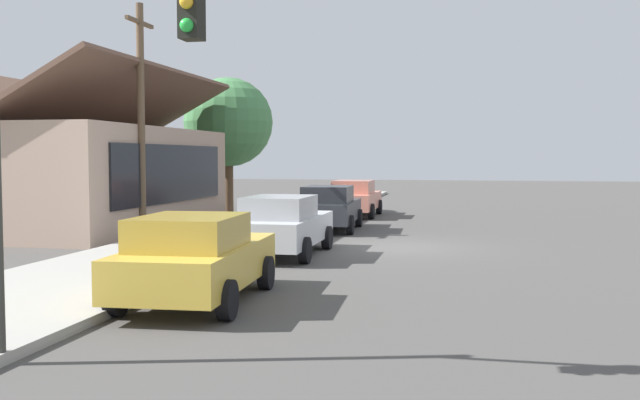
% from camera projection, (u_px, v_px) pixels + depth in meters
% --- Properties ---
extents(ground_plane, '(120.00, 120.00, 0.00)m').
position_uv_depth(ground_plane, '(392.00, 247.00, 20.55)').
color(ground_plane, '#4C4947').
extents(sidewalk_curb, '(60.00, 4.20, 0.16)m').
position_uv_depth(sidewalk_curb, '(209.00, 240.00, 21.69)').
color(sidewalk_curb, '#A3A099').
rests_on(sidewalk_curb, ground).
extents(car_mustard, '(4.46, 2.26, 1.59)m').
position_uv_depth(car_mustard, '(196.00, 258.00, 12.66)').
color(car_mustard, gold).
rests_on(car_mustard, ground).
extents(car_silver, '(4.50, 2.01, 1.59)m').
position_uv_depth(car_silver, '(283.00, 225.00, 18.75)').
color(car_silver, silver).
rests_on(car_silver, ground).
extents(car_charcoal, '(4.48, 2.17, 1.59)m').
position_uv_depth(car_charcoal, '(329.00, 208.00, 25.19)').
color(car_charcoal, '#2D3035').
rests_on(car_charcoal, ground).
extents(car_coral, '(4.38, 2.04, 1.59)m').
position_uv_depth(car_coral, '(355.00, 198.00, 31.11)').
color(car_coral, '#EA8C75').
rests_on(car_coral, ground).
extents(storefront_building, '(12.01, 7.75, 5.77)m').
position_uv_depth(storefront_building, '(78.00, 174.00, 26.22)').
color(storefront_building, tan).
rests_on(storefront_building, ground).
extents(shade_tree, '(4.18, 4.18, 6.32)m').
position_uv_depth(shade_tree, '(228.00, 123.00, 33.34)').
color(shade_tree, brown).
rests_on(shade_tree, ground).
extents(traffic_light_main, '(0.37, 2.79, 5.20)m').
position_uv_depth(traffic_light_main, '(71.00, 83.00, 8.50)').
color(traffic_light_main, '#383833').
rests_on(traffic_light_main, ground).
extents(utility_pole_wooden, '(1.80, 0.24, 7.50)m').
position_uv_depth(utility_pole_wooden, '(141.00, 116.00, 22.85)').
color(utility_pole_wooden, brown).
rests_on(utility_pole_wooden, ground).
extents(fire_hydrant_red, '(0.22, 0.22, 0.71)m').
position_uv_depth(fire_hydrant_red, '(309.00, 209.00, 28.84)').
color(fire_hydrant_red, red).
rests_on(fire_hydrant_red, sidewalk_curb).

